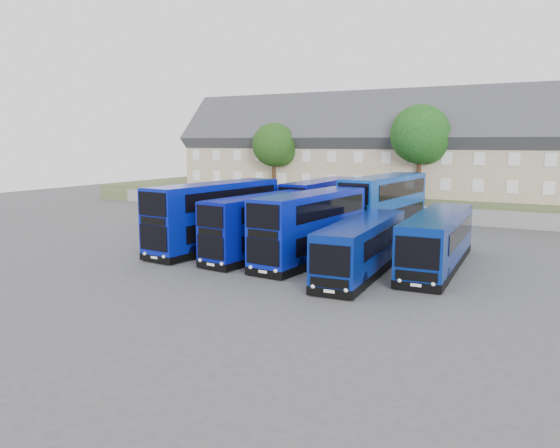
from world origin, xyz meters
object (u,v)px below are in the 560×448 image
(dd_front_left, at_px, (215,217))
(tree_mid, at_px, (422,137))
(tree_west, at_px, (276,146))
(dd_front_mid, at_px, (261,227))
(coach_east_a, at_px, (362,248))

(dd_front_left, xyz_separation_m, tree_mid, (8.82, 22.08, 5.76))
(dd_front_left, distance_m, tree_west, 23.23)
(dd_front_mid, relative_size, tree_mid, 1.13)
(tree_west, bearing_deg, tree_mid, 1.79)
(dd_front_mid, height_order, coach_east_a, dd_front_mid)
(dd_front_left, bearing_deg, tree_west, 113.78)
(dd_front_mid, bearing_deg, tree_mid, 84.26)
(dd_front_mid, height_order, tree_mid, tree_mid)
(tree_west, bearing_deg, dd_front_left, -71.58)
(dd_front_mid, xyz_separation_m, coach_east_a, (7.59, -1.34, -0.46))
(tree_mid, bearing_deg, dd_front_mid, -101.40)
(dd_front_left, relative_size, dd_front_mid, 1.15)
(dd_front_mid, relative_size, tree_west, 1.36)
(coach_east_a, bearing_deg, tree_west, 124.52)
(coach_east_a, distance_m, tree_west, 30.78)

